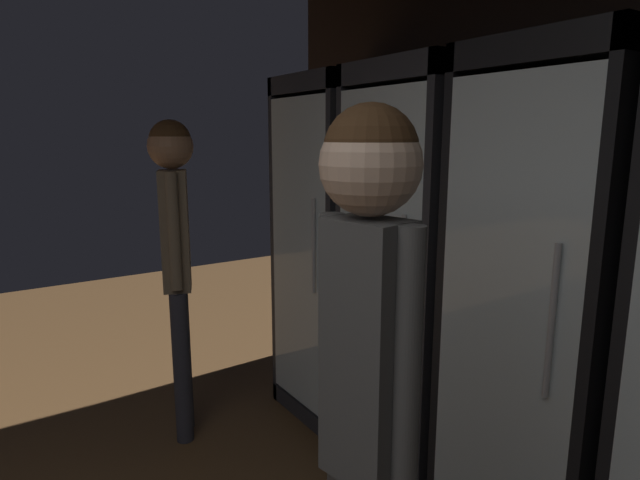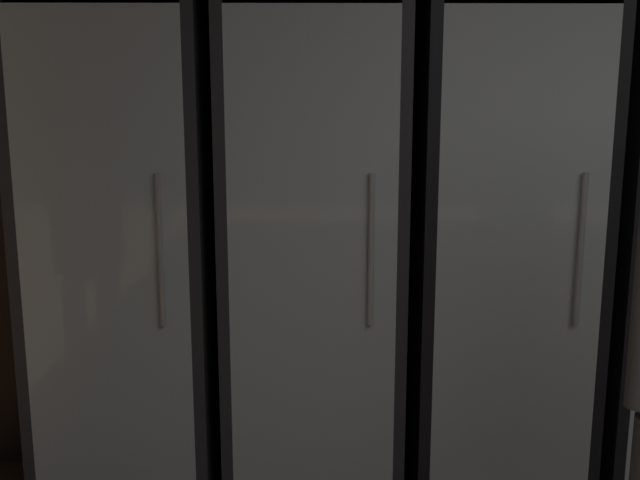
{
  "view_description": "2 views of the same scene",
  "coord_description": "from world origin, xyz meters",
  "px_view_note": "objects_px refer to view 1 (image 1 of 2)",
  "views": [
    {
      "loc": [
        0.35,
        0.89,
        1.65
      ],
      "look_at": [
        -1.78,
        2.29,
        1.14
      ],
      "focal_mm": 29.52,
      "sensor_mm": 36.0,
      "label": 1
    },
    {
      "loc": [
        -1.41,
        0.01,
        1.57
      ],
      "look_at": [
        -1.38,
        2.38,
        1.11
      ],
      "focal_mm": 41.33,
      "sensor_mm": 36.0,
      "label": 2
    }
  ],
  "objects_px": {
    "cooler_far_left": "(350,252)",
    "cooler_center": "(562,316)",
    "cooler_left": "(433,280)",
    "shopper_far": "(175,235)",
    "shopper_near": "(367,357)"
  },
  "relations": [
    {
      "from": "cooler_far_left",
      "to": "cooler_left",
      "type": "relative_size",
      "value": 1.0
    },
    {
      "from": "cooler_far_left",
      "to": "cooler_left",
      "type": "distance_m",
      "value": 0.68
    },
    {
      "from": "cooler_left",
      "to": "shopper_far",
      "type": "xyz_separation_m",
      "value": [
        -0.91,
        -0.96,
        0.18
      ]
    },
    {
      "from": "cooler_far_left",
      "to": "cooler_center",
      "type": "distance_m",
      "value": 1.36
    },
    {
      "from": "shopper_near",
      "to": "shopper_far",
      "type": "xyz_separation_m",
      "value": [
        -1.77,
        0.13,
        -0.0
      ]
    },
    {
      "from": "shopper_near",
      "to": "shopper_far",
      "type": "relative_size",
      "value": 0.99
    },
    {
      "from": "cooler_far_left",
      "to": "shopper_near",
      "type": "distance_m",
      "value": 1.9
    },
    {
      "from": "cooler_far_left",
      "to": "shopper_far",
      "type": "distance_m",
      "value": 1.01
    },
    {
      "from": "cooler_far_left",
      "to": "cooler_center",
      "type": "bearing_deg",
      "value": -0.03
    },
    {
      "from": "cooler_center",
      "to": "shopper_far",
      "type": "distance_m",
      "value": 1.87
    },
    {
      "from": "cooler_left",
      "to": "cooler_center",
      "type": "xyz_separation_m",
      "value": [
        0.68,
        -0.0,
        0.02
      ]
    },
    {
      "from": "shopper_far",
      "to": "cooler_center",
      "type": "bearing_deg",
      "value": 31.21
    },
    {
      "from": "shopper_near",
      "to": "shopper_far",
      "type": "distance_m",
      "value": 1.78
    },
    {
      "from": "cooler_center",
      "to": "shopper_near",
      "type": "bearing_deg",
      "value": -80.55
    },
    {
      "from": "cooler_left",
      "to": "shopper_far",
      "type": "relative_size",
      "value": 1.14
    }
  ]
}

